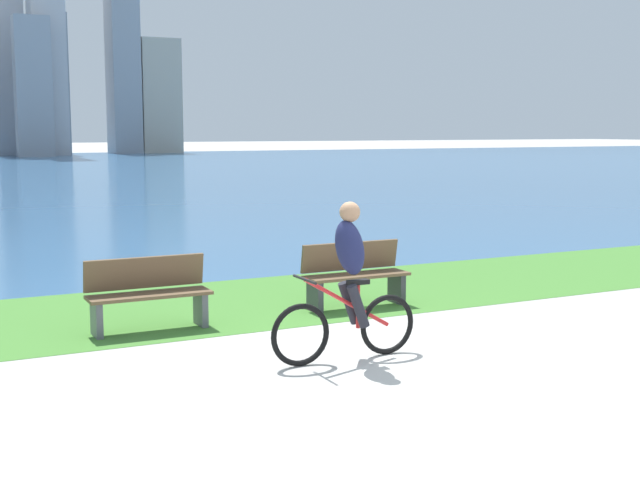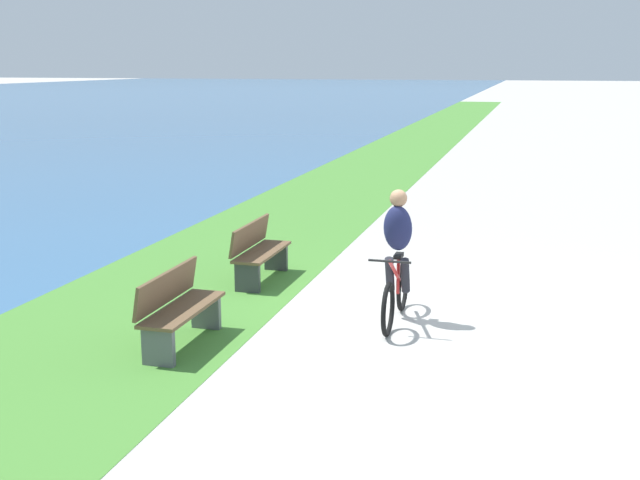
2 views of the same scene
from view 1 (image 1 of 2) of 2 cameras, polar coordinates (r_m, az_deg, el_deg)
The scene contains 5 objects.
ground_plane at distance 9.01m, azimuth 6.51°, elevation -8.42°, with size 300.00×300.00×0.00m, color #B2AFA8.
grass_strip_bayside at distance 12.32m, azimuth -3.34°, elevation -4.03°, with size 120.00×3.50×0.01m, color #478433.
cyclist_lead at distance 8.99m, azimuth 1.92°, elevation -2.90°, with size 1.73×0.52×1.71m.
bench_near_path at distance 11.75m, azimuth 2.36°, elevation -2.37°, with size 1.50×0.47×0.90m.
bench_far_along_path at distance 10.60m, azimuth -11.54°, elevation -3.61°, with size 1.50×0.47×0.90m.
Camera 1 is at (-4.77, -7.24, 2.47)m, focal length 47.34 mm.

